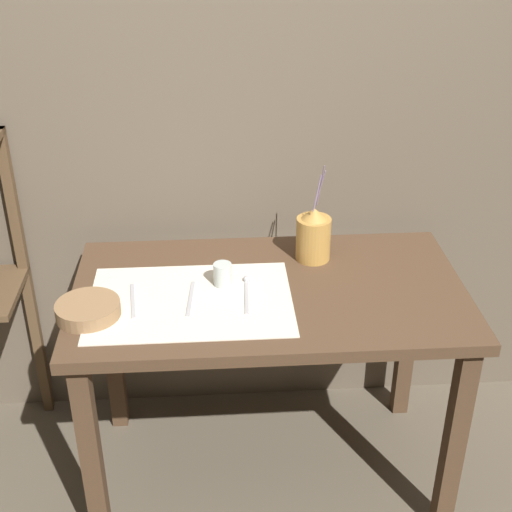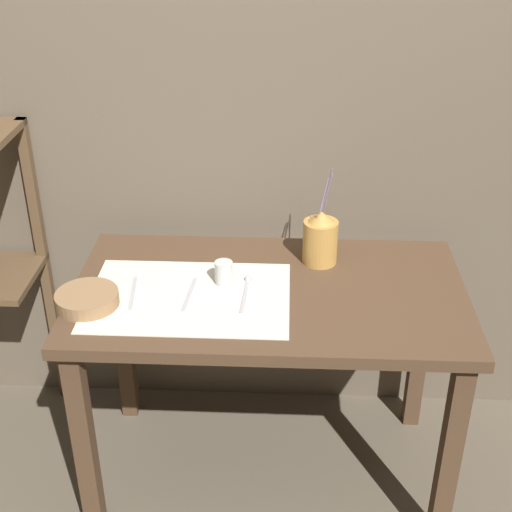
# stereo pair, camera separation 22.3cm
# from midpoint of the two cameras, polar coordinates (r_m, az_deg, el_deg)

# --- Properties ---
(ground_plane) EXTENTS (12.00, 12.00, 0.00)m
(ground_plane) POSITION_cam_midpoint_polar(r_m,az_deg,el_deg) (2.79, -1.48, -16.67)
(ground_plane) COLOR brown
(stone_wall_back) EXTENTS (7.00, 0.06, 2.40)m
(stone_wall_back) POSITION_cam_midpoint_polar(r_m,az_deg,el_deg) (2.54, -2.32, 10.74)
(stone_wall_back) COLOR brown
(stone_wall_back) RESTS_ON ground_plane
(wooden_table) EXTENTS (1.27, 0.71, 0.79)m
(wooden_table) POSITION_cam_midpoint_polar(r_m,az_deg,el_deg) (2.35, -1.69, -4.99)
(wooden_table) COLOR #4C3523
(wooden_table) RESTS_ON ground_plane
(linen_cloth) EXTENTS (0.63, 0.44, 0.00)m
(linen_cloth) POSITION_cam_midpoint_polar(r_m,az_deg,el_deg) (2.25, -8.09, -3.65)
(linen_cloth) COLOR beige
(linen_cloth) RESTS_ON wooden_table
(pitcher_with_flowers) EXTENTS (0.12, 0.12, 0.34)m
(pitcher_with_flowers) POSITION_cam_midpoint_polar(r_m,az_deg,el_deg) (2.42, 2.00, 1.57)
(pitcher_with_flowers) COLOR #B7843D
(pitcher_with_flowers) RESTS_ON wooden_table
(wooden_bowl) EXTENTS (0.20, 0.20, 0.05)m
(wooden_bowl) POSITION_cam_midpoint_polar(r_m,az_deg,el_deg) (2.23, -16.12, -4.24)
(wooden_bowl) COLOR #8E6B47
(wooden_bowl) RESTS_ON wooden_table
(glass_tumbler_near) EXTENTS (0.06, 0.06, 0.08)m
(glass_tumbler_near) POSITION_cam_midpoint_polar(r_m,az_deg,el_deg) (2.29, -5.47, -1.55)
(glass_tumbler_near) COLOR #B7C1BC
(glass_tumbler_near) RESTS_ON wooden_table
(knife_center) EXTENTS (0.03, 0.20, 0.00)m
(knife_center) POSITION_cam_midpoint_polar(r_m,az_deg,el_deg) (2.27, -12.62, -3.58)
(knife_center) COLOR #A8A8AD
(knife_center) RESTS_ON wooden_table
(fork_outer) EXTENTS (0.03, 0.20, 0.00)m
(fork_outer) POSITION_cam_midpoint_polar(r_m,az_deg,el_deg) (2.25, -8.09, -3.46)
(fork_outer) COLOR #A8A8AD
(fork_outer) RESTS_ON wooden_table
(spoon_outer) EXTENTS (0.03, 0.21, 0.02)m
(spoon_outer) POSITION_cam_midpoint_polar(r_m,az_deg,el_deg) (2.29, -3.53, -2.51)
(spoon_outer) COLOR #A8A8AD
(spoon_outer) RESTS_ON wooden_table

